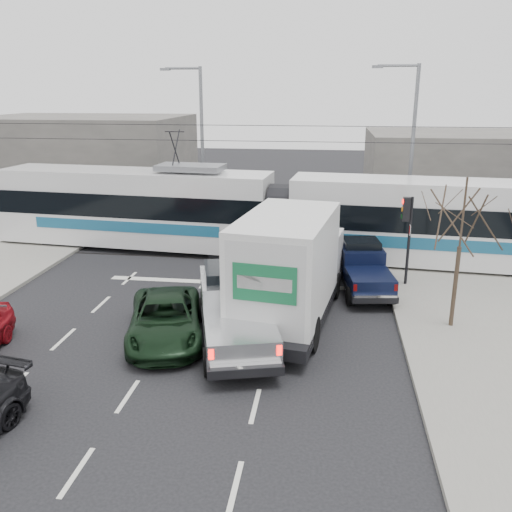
# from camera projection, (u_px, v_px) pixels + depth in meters

# --- Properties ---
(ground) EXTENTS (120.00, 120.00, 0.00)m
(ground) POSITION_uv_depth(u_px,v_px,m) (214.00, 349.00, 16.91)
(ground) COLOR black
(ground) RESTS_ON ground
(rails) EXTENTS (60.00, 1.60, 0.03)m
(rails) POSITION_uv_depth(u_px,v_px,m) (257.00, 256.00, 26.38)
(rails) COLOR #33302D
(rails) RESTS_ON ground
(building_left) EXTENTS (14.00, 10.00, 6.00)m
(building_left) POSITION_uv_depth(u_px,v_px,m) (86.00, 159.00, 38.68)
(building_left) COLOR slate
(building_left) RESTS_ON ground
(building_right) EXTENTS (12.00, 10.00, 5.00)m
(building_right) POSITION_uv_depth(u_px,v_px,m) (456.00, 169.00, 37.36)
(building_right) COLOR slate
(building_right) RESTS_ON ground
(bare_tree) EXTENTS (2.40, 2.40, 5.00)m
(bare_tree) POSITION_uv_depth(u_px,v_px,m) (463.00, 220.00, 17.18)
(bare_tree) COLOR #47382B
(bare_tree) RESTS_ON ground
(traffic_signal) EXTENTS (0.44, 0.44, 3.60)m
(traffic_signal) POSITION_uv_depth(u_px,v_px,m) (407.00, 222.00, 21.42)
(traffic_signal) COLOR black
(traffic_signal) RESTS_ON ground
(street_lamp_near) EXTENTS (2.38, 0.25, 9.00)m
(street_lamp_near) POSITION_uv_depth(u_px,v_px,m) (409.00, 144.00, 27.73)
(street_lamp_near) COLOR slate
(street_lamp_near) RESTS_ON ground
(street_lamp_far) EXTENTS (2.38, 0.25, 9.00)m
(street_lamp_far) POSITION_uv_depth(u_px,v_px,m) (199.00, 138.00, 31.11)
(street_lamp_far) COLOR slate
(street_lamp_far) RESTS_ON ground
(catenary) EXTENTS (60.00, 0.20, 7.00)m
(catenary) POSITION_uv_depth(u_px,v_px,m) (257.00, 176.00, 25.24)
(catenary) COLOR black
(catenary) RESTS_ON ground
(tram) EXTENTS (28.76, 5.33, 5.84)m
(tram) POSITION_uv_depth(u_px,v_px,m) (280.00, 214.00, 25.81)
(tram) COLOR silver
(tram) RESTS_ON ground
(silver_pickup) EXTENTS (3.58, 6.38, 2.20)m
(silver_pickup) POSITION_uv_depth(u_px,v_px,m) (234.00, 307.00, 17.34)
(silver_pickup) COLOR black
(silver_pickup) RESTS_ON ground
(box_truck) EXTENTS (3.81, 8.12, 3.90)m
(box_truck) POSITION_uv_depth(u_px,v_px,m) (290.00, 268.00, 18.46)
(box_truck) COLOR black
(box_truck) RESTS_ON ground
(navy_pickup) EXTENTS (2.28, 4.73, 1.91)m
(navy_pickup) POSITION_uv_depth(u_px,v_px,m) (363.00, 267.00, 21.71)
(navy_pickup) COLOR black
(navy_pickup) RESTS_ON ground
(green_car) EXTENTS (3.46, 5.34, 1.37)m
(green_car) POSITION_uv_depth(u_px,v_px,m) (165.00, 319.00, 17.41)
(green_car) COLOR black
(green_car) RESTS_ON ground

